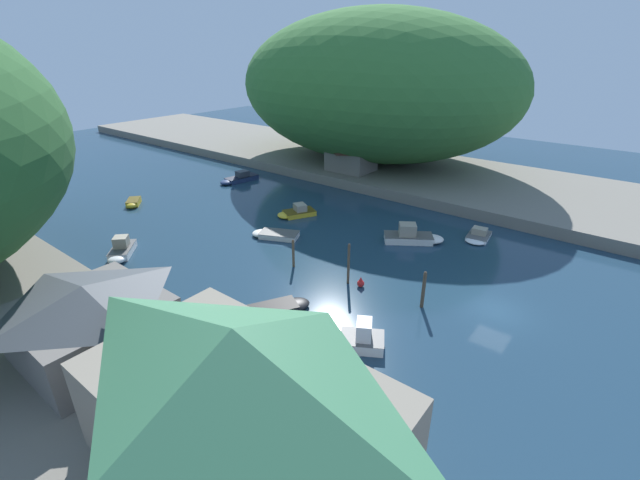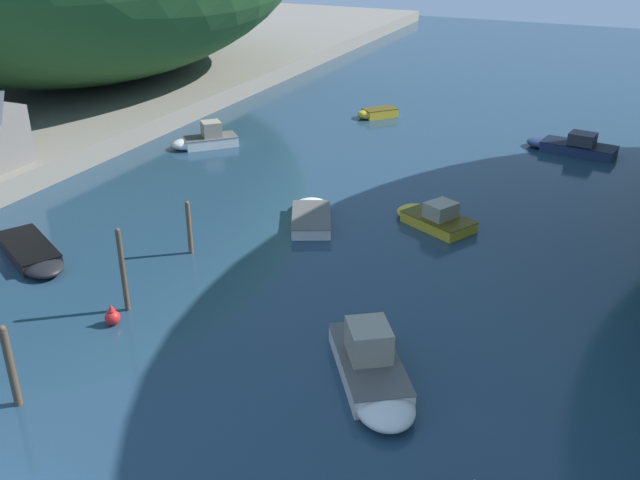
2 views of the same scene
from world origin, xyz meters
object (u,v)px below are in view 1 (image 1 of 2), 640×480
object	(u,v)px
boat_mid_channel	(274,234)
person_on_quay	(187,361)
boathouse_shed	(90,319)
boat_red_skiff	(238,179)
channel_buoy_near	(361,283)
right_bank_cottage	(351,153)
boat_navy_launch	(121,251)
boat_small_dinghy	(414,237)
boat_near_quay	(296,212)
waterfront_building	(239,399)
boat_far_right_bank	(276,309)
boat_white_cruiser	(478,236)
boat_open_rowboat	(357,339)
boat_cabin_cruiser	(133,203)

from	to	relation	value
boat_mid_channel	person_on_quay	size ratio (longest dim) A/B	2.98
boathouse_shed	person_on_quay	bearing A→B (deg)	-71.25
boat_red_skiff	channel_buoy_near	distance (m)	31.78
right_bank_cottage	boat_navy_launch	bearing A→B (deg)	175.04
boat_red_skiff	boat_small_dinghy	distance (m)	28.47
boat_small_dinghy	channel_buoy_near	world-z (taller)	boat_small_dinghy
boathouse_shed	right_bank_cottage	size ratio (longest dim) A/B	1.21
boat_red_skiff	channel_buoy_near	world-z (taller)	boat_red_skiff
boathouse_shed	boat_near_quay	bearing A→B (deg)	15.54
boat_mid_channel	boat_small_dinghy	xyz separation A→B (m)	(7.60, -11.49, 0.27)
waterfront_building	channel_buoy_near	xyz separation A→B (m)	(17.09, 5.26, -4.60)
boat_small_dinghy	boat_navy_launch	bearing A→B (deg)	-79.40
waterfront_building	boat_far_right_bank	size ratio (longest dim) A/B	2.47
boat_white_cruiser	boat_open_rowboat	bearing A→B (deg)	82.26
boathouse_shed	boat_red_skiff	distance (m)	37.76
boathouse_shed	right_bank_cottage	world-z (taller)	right_bank_cottage
boathouse_shed	boat_mid_channel	distance (m)	20.93
right_bank_cottage	boat_far_right_bank	world-z (taller)	right_bank_cottage
boat_navy_launch	channel_buoy_near	xyz separation A→B (m)	(8.82, -20.14, -0.15)
right_bank_cottage	boat_red_skiff	size ratio (longest dim) A/B	1.09
boat_near_quay	boat_cabin_cruiser	world-z (taller)	boat_near_quay
boat_open_rowboat	boat_near_quay	size ratio (longest dim) A/B	0.84
right_bank_cottage	boat_white_cruiser	xyz separation A→B (m)	(-9.19, -21.47, -3.42)
boathouse_shed	boat_open_rowboat	bearing A→B (deg)	-44.25
right_bank_cottage	person_on_quay	distance (m)	42.50
boat_near_quay	person_on_quay	xyz separation A→B (m)	(-23.75, -13.04, 1.88)
right_bank_cottage	boat_white_cruiser	bearing A→B (deg)	-113.17
boat_open_rowboat	boat_far_right_bank	size ratio (longest dim) A/B	0.71
boat_navy_launch	boat_cabin_cruiser	size ratio (longest dim) A/B	1.33
boat_red_skiff	channel_buoy_near	xyz separation A→B (m)	(-13.23, -28.90, -0.09)
boat_near_quay	boat_small_dinghy	size ratio (longest dim) A/B	0.80
boat_near_quay	boat_navy_launch	bearing A→B (deg)	98.49
waterfront_building	boathouse_shed	xyz separation A→B (m)	(-0.25, 12.20, -1.39)
boathouse_shed	boat_small_dinghy	size ratio (longest dim) A/B	1.33
right_bank_cottage	boat_small_dinghy	bearing A→B (deg)	-129.17
boat_navy_launch	boat_white_cruiser	distance (m)	33.84
boathouse_shed	boat_near_quay	size ratio (longest dim) A/B	1.66
right_bank_cottage	person_on_quay	size ratio (longest dim) A/B	3.78
waterfront_building	channel_buoy_near	size ratio (longest dim) A/B	15.73
boat_red_skiff	boat_navy_launch	world-z (taller)	boat_navy_launch
boat_mid_channel	boat_small_dinghy	world-z (taller)	boat_small_dinghy
boat_navy_launch	person_on_quay	world-z (taller)	person_on_quay
waterfront_building	boat_small_dinghy	bearing A→B (deg)	12.05
channel_buoy_near	person_on_quay	size ratio (longest dim) A/B	0.52
boat_mid_channel	boat_red_skiff	world-z (taller)	boat_red_skiff
boat_cabin_cruiser	person_on_quay	world-z (taller)	person_on_quay
boat_open_rowboat	boat_far_right_bank	distance (m)	6.69
boathouse_shed	waterfront_building	bearing A→B (deg)	-88.83
boat_white_cruiser	boat_red_skiff	bearing A→B (deg)	-4.24
right_bank_cottage	channel_buoy_near	bearing A→B (deg)	-144.10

